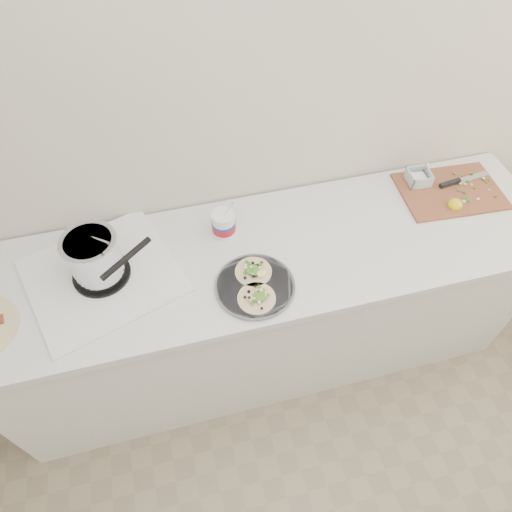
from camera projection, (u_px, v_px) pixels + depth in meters
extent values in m
cube|color=beige|center=(250.00, 122.00, 1.72)|extent=(3.50, 0.05, 2.60)
cube|color=silver|center=(266.00, 309.00, 2.23)|extent=(2.40, 0.62, 0.86)
cube|color=silver|center=(270.00, 254.00, 1.86)|extent=(2.44, 0.66, 0.04)
cube|color=silver|center=(103.00, 276.00, 1.76)|extent=(0.67, 0.64, 0.01)
cylinder|color=black|center=(102.00, 274.00, 1.75)|extent=(0.22, 0.22, 0.01)
torus|color=black|center=(101.00, 271.00, 1.74)|extent=(0.19, 0.19, 0.02)
cylinder|color=silver|center=(94.00, 256.00, 1.66)|extent=(0.19, 0.19, 0.17)
cylinder|color=#54545A|center=(255.00, 286.00, 1.73)|extent=(0.29, 0.29, 0.01)
cylinder|color=#54545A|center=(255.00, 285.00, 1.73)|extent=(0.31, 0.31, 0.00)
cylinder|color=white|center=(224.00, 224.00, 1.86)|extent=(0.09, 0.09, 0.11)
cylinder|color=#AC131B|center=(224.00, 226.00, 1.87)|extent=(0.10, 0.10, 0.04)
cylinder|color=#192D99|center=(223.00, 222.00, 1.85)|extent=(0.10, 0.10, 0.01)
cube|color=brown|center=(450.00, 191.00, 2.05)|extent=(0.47, 0.34, 0.01)
cube|color=white|center=(418.00, 179.00, 2.07)|extent=(0.06, 0.06, 0.03)
ellipsoid|color=yellow|center=(455.00, 203.00, 1.97)|extent=(0.06, 0.06, 0.05)
cube|color=silver|center=(472.00, 177.00, 2.10)|extent=(0.17, 0.05, 0.00)
cube|color=black|center=(450.00, 183.00, 2.07)|extent=(0.11, 0.04, 0.02)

